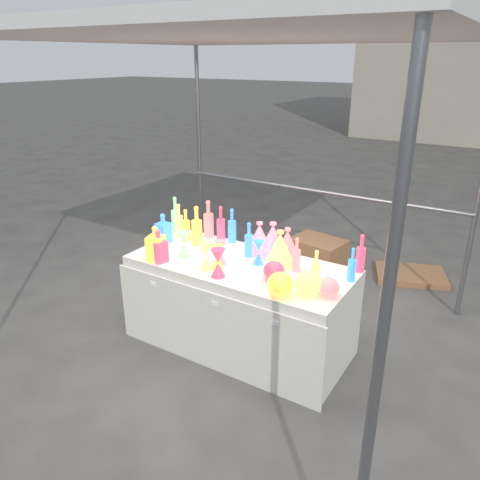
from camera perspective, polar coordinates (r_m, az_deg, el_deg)
The scene contains 34 objects.
ground at distance 4.11m, azimuth -0.00°, elevation -12.41°, with size 80.00×80.00×0.00m, color #605D59.
canopy_tent at distance 3.42m, azimuth 0.09°, elevation 23.02°, with size 3.15×3.15×2.46m.
display_table at distance 3.91m, azimuth -0.07°, elevation -7.92°, with size 1.84×0.83×0.75m.
cardboard_box_closed at distance 5.30m, azimuth 9.40°, elevation -2.01°, with size 0.56×0.41×0.41m, color #956643.
cardboard_box_flat at distance 5.53m, azimuth 20.08°, elevation -4.03°, with size 0.73×0.52×0.06m, color #956643.
bottle_0 at distance 4.07m, azimuth -5.30°, elevation 1.77°, with size 0.09×0.09×0.35m, color red, non-canonical shape.
bottle_1 at distance 4.11m, azimuth -0.98°, elevation 1.77°, with size 0.07×0.07×0.31m, color #188844, non-canonical shape.
bottle_2 at distance 4.12m, azimuth -2.35°, elevation 1.93°, with size 0.07×0.07×0.33m, color #D04915, non-canonical shape.
bottle_3 at distance 4.24m, azimuth -3.87°, elevation 2.60°, with size 0.09×0.09×0.35m, color #271EB0, non-canonical shape.
bottle_4 at distance 4.28m, azimuth -7.44°, elevation 2.40°, with size 0.07×0.07×0.31m, color #147F63, non-canonical shape.
bottle_5 at distance 4.33m, azimuth -7.87°, elevation 2.96°, with size 0.08×0.08×0.36m, color #B824AE, non-canonical shape.
bottle_6 at distance 4.19m, azimuth -6.61°, elevation 1.86°, with size 0.07×0.07×0.29m, color red, non-canonical shape.
bottle_7 at distance 3.81m, azimuth 1.09°, elevation 0.05°, with size 0.07×0.07×0.30m, color #188844, non-canonical shape.
decanter_0 at distance 3.80m, azimuth -10.26°, elevation -0.42°, with size 0.13×0.13×0.30m, color red, non-canonical shape.
decanter_1 at distance 3.78m, azimuth -9.88°, elevation -0.71°, with size 0.11×0.11×0.27m, color #D04915, non-canonical shape.
decanter_2 at distance 4.16m, azimuth -9.34°, elevation 1.45°, with size 0.11×0.11×0.27m, color #188844, non-canonical shape.
hourglass_0 at distance 3.48m, azimuth -2.70°, elevation -2.81°, with size 0.11×0.11×0.22m, color #D04915, non-canonical shape.
hourglass_1 at distance 3.70m, azimuth -2.34°, elevation -1.51°, with size 0.10×0.10×0.19m, color #271EB0, non-canonical shape.
hourglass_2 at distance 3.61m, azimuth -4.19°, elevation -2.01°, with size 0.11×0.11×0.21m, color #147F63, non-canonical shape.
hourglass_3 at distance 3.85m, azimuth -6.86°, elevation -0.51°, with size 0.11×0.11×0.22m, color #B824AE, non-canonical shape.
hourglass_4 at distance 3.63m, azimuth -2.78°, elevation -2.08°, with size 0.09×0.09×0.19m, color red, non-canonical shape.
hourglass_5 at distance 3.70m, azimuth 2.29°, elevation -1.49°, with size 0.10×0.10×0.20m, color #188844, non-canonical shape.
globe_0 at distance 3.24m, azimuth 4.97°, elevation -5.53°, with size 0.19×0.19×0.15m, color red, non-canonical shape.
globe_1 at distance 3.28m, azimuth 8.43°, elevation -5.35°, with size 0.19×0.19×0.15m, color #147F63, non-canonical shape.
globe_2 at distance 3.46m, azimuth 4.15°, elevation -3.87°, with size 0.16×0.16×0.13m, color #D04915, non-canonical shape.
globe_3 at distance 3.28m, azimuth 10.74°, elevation -5.78°, with size 0.15×0.15×0.12m, color #271EB0, non-canonical shape.
lampshade_0 at distance 3.91m, azimuth 2.38°, elevation 0.34°, with size 0.23×0.23×0.27m, color #FFB035, non-canonical shape.
lampshade_1 at distance 3.85m, azimuth 4.01°, elevation 0.12°, with size 0.25×0.25×0.29m, color #FFB035, non-canonical shape.
lampshade_2 at distance 3.79m, azimuth 5.77°, elevation -0.44°, with size 0.22×0.22×0.27m, color #271EB0, non-canonical shape.
lampshade_3 at distance 3.66m, azimuth 4.87°, elevation -1.01°, with size 0.25×0.25×0.29m, color #147F63, non-canonical shape.
bottle_8 at distance 3.50m, azimuth 13.51°, elevation -2.92°, with size 0.06×0.06×0.26m, color #188844, non-canonical shape.
bottle_9 at distance 3.66m, azimuth 14.52°, elevation -1.55°, with size 0.07×0.07×0.31m, color #D04915, non-canonical shape.
bottle_10 at distance 3.58m, azimuth 6.89°, elevation -1.77°, with size 0.06×0.06×0.28m, color #271EB0, non-canonical shape.
bottle_11 at distance 3.34m, azimuth 9.22°, elevation -3.53°, with size 0.06×0.06×0.29m, color #147F63, non-canonical shape.
Camera 1 is at (1.80, -2.89, 2.30)m, focal length 35.00 mm.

